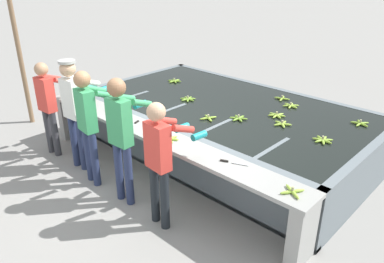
# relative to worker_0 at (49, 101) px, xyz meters

# --- Properties ---
(ground_plane) EXTENTS (80.00, 80.00, 0.00)m
(ground_plane) POSITION_rel_worker_0_xyz_m (1.97, 0.32, -0.95)
(ground_plane) COLOR gray
(ground_plane) RESTS_ON ground
(wash_tank) EXTENTS (4.93, 2.78, 0.83)m
(wash_tank) POSITION_rel_worker_0_xyz_m (1.97, 2.14, -0.54)
(wash_tank) COLOR slate
(wash_tank) RESTS_ON ground
(work_ledge) EXTENTS (4.93, 0.45, 0.83)m
(work_ledge) POSITION_rel_worker_0_xyz_m (1.97, 0.54, -0.35)
(work_ledge) COLOR #9E9E99
(work_ledge) RESTS_ON ground
(worker_0) EXTENTS (0.44, 0.72, 1.59)m
(worker_0) POSITION_rel_worker_0_xyz_m (0.00, 0.00, 0.00)
(worker_0) COLOR #38383D
(worker_0) RESTS_ON ground
(worker_1) EXTENTS (0.44, 0.74, 1.74)m
(worker_1) POSITION_rel_worker_0_xyz_m (0.74, 0.05, 0.12)
(worker_1) COLOR navy
(worker_1) RESTS_ON ground
(worker_2) EXTENTS (0.46, 0.73, 1.71)m
(worker_2) POSITION_rel_worker_0_xyz_m (1.30, -0.05, 0.08)
(worker_2) COLOR navy
(worker_2) RESTS_ON ground
(worker_3) EXTENTS (0.43, 0.73, 1.75)m
(worker_3) POSITION_rel_worker_0_xyz_m (2.02, -0.02, 0.11)
(worker_3) COLOR navy
(worker_3) RESTS_ON ground
(worker_4) EXTENTS (0.44, 0.72, 1.62)m
(worker_4) POSITION_rel_worker_0_xyz_m (2.75, -0.02, 0.02)
(worker_4) COLOR #1E2328
(worker_4) RESTS_ON ground
(banana_bunch_floating_0) EXTENTS (0.27, 0.27, 0.08)m
(banana_bunch_floating_0) POSITION_rel_worker_0_xyz_m (2.21, 1.45, -0.11)
(banana_bunch_floating_0) COLOR #93BC3D
(banana_bunch_floating_0) RESTS_ON wash_tank
(banana_bunch_floating_1) EXTENTS (0.28, 0.28, 0.08)m
(banana_bunch_floating_1) POSITION_rel_worker_0_xyz_m (2.91, 2.27, -0.11)
(banana_bunch_floating_1) COLOR #9EC642
(banana_bunch_floating_1) RESTS_ON wash_tank
(banana_bunch_floating_2) EXTENTS (0.28, 0.28, 0.08)m
(banana_bunch_floating_2) POSITION_rel_worker_0_xyz_m (1.38, 1.85, -0.11)
(banana_bunch_floating_2) COLOR #75A333
(banana_bunch_floating_2) RESTS_ON wash_tank
(banana_bunch_floating_3) EXTENTS (0.28, 0.28, 0.08)m
(banana_bunch_floating_3) POSITION_rel_worker_0_xyz_m (2.55, 3.01, -0.11)
(banana_bunch_floating_3) COLOR #93BC3D
(banana_bunch_floating_3) RESTS_ON wash_tank
(banana_bunch_floating_4) EXTENTS (0.28, 0.28, 0.08)m
(banana_bunch_floating_4) POSITION_rel_worker_0_xyz_m (2.85, 2.80, -0.11)
(banana_bunch_floating_4) COLOR #9EC642
(banana_bunch_floating_4) RESTS_ON wash_tank
(banana_bunch_floating_5) EXTENTS (0.28, 0.28, 0.08)m
(banana_bunch_floating_5) POSITION_rel_worker_0_xyz_m (3.84, 1.92, -0.11)
(banana_bunch_floating_5) COLOR #93BC3D
(banana_bunch_floating_5) RESTS_ON wash_tank
(banana_bunch_floating_6) EXTENTS (0.26, 0.28, 0.08)m
(banana_bunch_floating_6) POSITION_rel_worker_0_xyz_m (0.42, 2.45, -0.11)
(banana_bunch_floating_6) COLOR #7FAD33
(banana_bunch_floating_6) RESTS_ON wash_tank
(banana_bunch_floating_7) EXTENTS (0.27, 0.27, 0.08)m
(banana_bunch_floating_7) POSITION_rel_worker_0_xyz_m (3.15, 2.02, -0.11)
(banana_bunch_floating_7) COLOR #9EC642
(banana_bunch_floating_7) RESTS_ON wash_tank
(banana_bunch_floating_8) EXTENTS (0.26, 0.28, 0.08)m
(banana_bunch_floating_8) POSITION_rel_worker_0_xyz_m (2.55, 1.75, -0.11)
(banana_bunch_floating_8) COLOR #75A333
(banana_bunch_floating_8) RESTS_ON wash_tank
(banana_bunch_floating_9) EXTENTS (0.28, 0.26, 0.08)m
(banana_bunch_floating_9) POSITION_rel_worker_0_xyz_m (3.98, 2.84, -0.11)
(banana_bunch_floating_9) COLOR #8CB738
(banana_bunch_floating_9) RESTS_ON wash_tank
(banana_bunch_ledge_0) EXTENTS (0.25, 0.25, 0.08)m
(banana_bunch_ledge_0) POSITION_rel_worker_0_xyz_m (4.18, 0.53, -0.10)
(banana_bunch_ledge_0) COLOR #9EC642
(banana_bunch_ledge_0) RESTS_ON work_ledge
(banana_bunch_ledge_1) EXTENTS (0.28, 0.28, 0.08)m
(banana_bunch_ledge_1) POSITION_rel_worker_0_xyz_m (2.31, 0.52, -0.10)
(banana_bunch_ledge_1) COLOR #9EC642
(banana_bunch_ledge_1) RESTS_ON work_ledge
(banana_bunch_ledge_2) EXTENTS (0.28, 0.28, 0.08)m
(banana_bunch_ledge_2) POSITION_rel_worker_0_xyz_m (0.90, 0.63, -0.10)
(banana_bunch_ledge_2) COLOR #8CB738
(banana_bunch_ledge_2) RESTS_ON work_ledge
(knife_0) EXTENTS (0.15, 0.34, 0.02)m
(knife_0) POSITION_rel_worker_0_xyz_m (1.55, 0.53, -0.11)
(knife_0) COLOR silver
(knife_0) RESTS_ON work_ledge
(knife_1) EXTENTS (0.33, 0.16, 0.02)m
(knife_1) POSITION_rel_worker_0_xyz_m (3.30, 0.59, -0.11)
(knife_1) COLOR silver
(knife_1) RESTS_ON work_ledge
(support_post_left) EXTENTS (0.09, 0.09, 3.20)m
(support_post_left) POSITION_rel_worker_0_xyz_m (-1.64, 0.33, 0.65)
(support_post_left) COLOR #846647
(support_post_left) RESTS_ON ground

